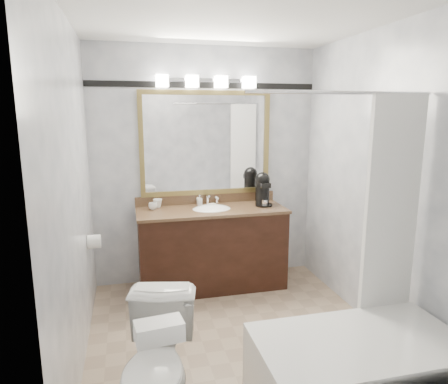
% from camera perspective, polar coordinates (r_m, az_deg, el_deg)
% --- Properties ---
extents(room, '(2.42, 2.62, 2.52)m').
position_cam_1_polar(room, '(3.06, 2.10, 0.45)').
color(room, gray).
rests_on(room, ground).
extents(vanity, '(1.53, 0.58, 0.97)m').
position_cam_1_polar(vanity, '(4.23, -1.76, -7.77)').
color(vanity, black).
rests_on(vanity, ground).
extents(mirror, '(1.40, 0.04, 1.10)m').
position_cam_1_polar(mirror, '(4.27, -2.59, 6.95)').
color(mirror, olive).
rests_on(mirror, room).
extents(vanity_light_bar, '(1.02, 0.14, 0.12)m').
position_cam_1_polar(vanity_light_bar, '(4.21, -2.52, 15.51)').
color(vanity_light_bar, silver).
rests_on(vanity_light_bar, room).
extents(accent_stripe, '(2.40, 0.01, 0.06)m').
position_cam_1_polar(accent_stripe, '(4.27, -2.69, 15.00)').
color(accent_stripe, black).
rests_on(accent_stripe, room).
extents(bathtub, '(1.30, 0.75, 1.96)m').
position_cam_1_polar(bathtub, '(2.88, 18.87, -21.91)').
color(bathtub, white).
rests_on(bathtub, ground).
extents(tp_roll, '(0.11, 0.12, 0.12)m').
position_cam_1_polar(tp_roll, '(3.75, -18.05, -6.75)').
color(tp_roll, white).
rests_on(tp_roll, room).
extents(toilet, '(0.57, 0.81, 0.75)m').
position_cam_1_polar(toilet, '(2.55, -9.54, -23.67)').
color(toilet, white).
rests_on(toilet, ground).
extents(tissue_box, '(0.24, 0.15, 0.09)m').
position_cam_1_polar(tissue_box, '(2.06, -9.25, -18.98)').
color(tissue_box, white).
rests_on(tissue_box, toilet).
extents(coffee_maker, '(0.18, 0.23, 0.35)m').
position_cam_1_polar(coffee_maker, '(4.27, 5.54, 0.54)').
color(coffee_maker, black).
rests_on(coffee_maker, vanity).
extents(cup_left, '(0.10, 0.10, 0.07)m').
position_cam_1_polar(cup_left, '(4.13, -10.12, -2.00)').
color(cup_left, white).
rests_on(cup_left, vanity).
extents(cup_right, '(0.11, 0.11, 0.09)m').
position_cam_1_polar(cup_right, '(4.22, -9.46, -1.58)').
color(cup_right, white).
rests_on(cup_right, vanity).
extents(soap_bottle_a, '(0.06, 0.06, 0.11)m').
position_cam_1_polar(soap_bottle_a, '(4.28, -3.52, -1.14)').
color(soap_bottle_a, white).
rests_on(soap_bottle_a, vanity).
extents(soap_bar, '(0.09, 0.08, 0.03)m').
position_cam_1_polar(soap_bar, '(4.23, -1.79, -1.84)').
color(soap_bar, beige).
rests_on(soap_bar, vanity).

